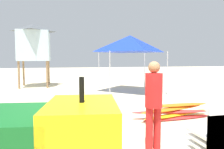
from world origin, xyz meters
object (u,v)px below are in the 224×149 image
popup_canopy (130,44)px  lifeguard_tower (34,42)px  utility_cart (11,139)px  stacked_plastic_chairs (217,140)px  surfboard_pile (175,112)px  lifeguard_near_left (154,99)px  traffic_cone_near (87,113)px

popup_canopy → lifeguard_tower: 6.05m
utility_cart → lifeguard_tower: (-1.04, 11.17, 1.96)m
stacked_plastic_chairs → surfboard_pile: size_ratio=0.44×
utility_cart → popup_canopy: (4.07, 7.94, 1.72)m
utility_cart → lifeguard_tower: 11.39m
popup_canopy → lifeguard_near_left: bearing=-104.9°
lifeguard_tower → utility_cart: bearing=-84.7°
stacked_plastic_chairs → lifeguard_near_left: (-0.31, 1.30, 0.30)m
surfboard_pile → lifeguard_tower: bearing=119.7°
stacked_plastic_chairs → traffic_cone_near: bearing=112.3°
lifeguard_tower → traffic_cone_near: 8.88m
lifeguard_near_left → stacked_plastic_chairs: bearing=-76.7°
utility_cart → popup_canopy: size_ratio=0.92×
stacked_plastic_chairs → traffic_cone_near: (-1.32, 3.21, -0.39)m
traffic_cone_near → popup_canopy: bearing=60.3°
lifeguard_near_left → lifeguard_tower: (-3.27, 10.14, 1.79)m
utility_cart → surfboard_pile: (3.73, 2.80, -0.59)m
stacked_plastic_chairs → popup_canopy: bearing=79.5°
lifeguard_near_left → lifeguard_tower: 10.80m
lifeguard_near_left → popup_canopy: popup_canopy is taller
utility_cart → surfboard_pile: size_ratio=1.06×
popup_canopy → stacked_plastic_chairs: bearing=-100.5°
stacked_plastic_chairs → popup_canopy: popup_canopy is taller
surfboard_pile → utility_cart: bearing=-143.1°
traffic_cone_near → lifeguard_near_left: bearing=-62.2°
lifeguard_near_left → traffic_cone_near: 2.27m
popup_canopy → utility_cart: bearing=-117.1°
traffic_cone_near → utility_cart: bearing=-112.6°
popup_canopy → traffic_cone_near: size_ratio=5.54×
stacked_plastic_chairs → surfboard_pile: (1.19, 3.06, -0.45)m
popup_canopy → lifeguard_tower: bearing=147.7°
surfboard_pile → lifeguard_near_left: bearing=-130.2°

